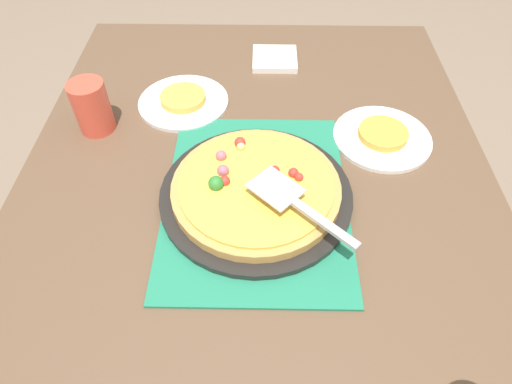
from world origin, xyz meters
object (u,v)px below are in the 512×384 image
object	(u,v)px
pizza_server	(295,202)
napkin_stack	(275,59)
pizza_pan	(256,194)
cup_far	(92,107)
plate_near_left	(184,102)
served_slice_left	(183,98)
served_slice_right	(383,133)
plate_far_right	(382,138)
pizza	(255,187)

from	to	relation	value
pizza_server	napkin_stack	size ratio (longest dim) A/B	1.63
pizza_pan	cup_far	xyz separation A→B (m)	(-0.21, -0.37, 0.05)
pizza_server	cup_far	bearing A→B (deg)	-122.41
cup_far	pizza_server	distance (m)	0.52
pizza_server	napkin_stack	world-z (taller)	pizza_server
plate_near_left	pizza_pan	bearing A→B (deg)	30.98
served_slice_left	napkin_stack	xyz separation A→B (m)	(-0.19, 0.23, -0.01)
plate_near_left	served_slice_right	distance (m)	0.48
plate_near_left	plate_far_right	xyz separation A→B (m)	(0.12, 0.46, 0.00)
cup_far	plate_far_right	bearing A→B (deg)	87.30
cup_far	pizza	bearing A→B (deg)	60.24
pizza_pan	napkin_stack	bearing A→B (deg)	175.05
plate_near_left	napkin_stack	xyz separation A→B (m)	(-0.19, 0.23, 0.00)
pizza	served_slice_left	xyz separation A→B (m)	(-0.30, -0.18, -0.02)
pizza_pan	plate_near_left	distance (m)	0.36
cup_far	pizza_server	world-z (taller)	cup_far
plate_near_left	served_slice_left	xyz separation A→B (m)	(0.00, 0.00, 0.01)
plate_near_left	cup_far	bearing A→B (deg)	-63.46
pizza_pan	cup_far	world-z (taller)	cup_far
pizza	served_slice_right	world-z (taller)	pizza
served_slice_left	pizza_server	world-z (taller)	pizza_server
pizza_pan	napkin_stack	distance (m)	0.50
plate_near_left	served_slice_left	size ratio (longest dim) A/B	2.00
plate_far_right	served_slice_left	distance (m)	0.48
napkin_stack	served_slice_left	bearing A→B (deg)	-49.48
pizza_pan	plate_near_left	size ratio (longest dim) A/B	1.73
pizza_pan	plate_far_right	xyz separation A→B (m)	(-0.18, 0.28, -0.01)
pizza_server	plate_far_right	bearing A→B (deg)	139.70
pizza_server	pizza	bearing A→B (deg)	-133.77
plate_far_right	pizza_pan	bearing A→B (deg)	-57.25
served_slice_right	pizza_server	distance (m)	0.33
plate_near_left	served_slice_right	world-z (taller)	served_slice_right
plate_near_left	served_slice_right	size ratio (longest dim) A/B	2.00
pizza	napkin_stack	world-z (taller)	pizza
pizza_server	pizza_pan	bearing A→B (deg)	-133.71
pizza	served_slice_left	distance (m)	0.35
pizza_server	napkin_stack	bearing A→B (deg)	-177.22
plate_near_left	napkin_stack	size ratio (longest dim) A/B	1.83
pizza_pan	served_slice_right	size ratio (longest dim) A/B	3.45
pizza	served_slice_left	bearing A→B (deg)	-149.07
plate_near_left	pizza_server	world-z (taller)	pizza_server
plate_far_right	cup_far	size ratio (longest dim) A/B	1.83
pizza	cup_far	distance (m)	0.43
pizza_pan	served_slice_left	distance (m)	0.36
pizza_server	served_slice_right	bearing A→B (deg)	139.70
napkin_stack	cup_far	bearing A→B (deg)	-55.23
served_slice_left	napkin_stack	bearing A→B (deg)	130.52
served_slice_left	napkin_stack	size ratio (longest dim) A/B	0.92
pizza_server	napkin_stack	xyz separation A→B (m)	(-0.57, -0.03, -0.06)
served_slice_left	cup_far	xyz separation A→B (m)	(0.09, -0.19, 0.04)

